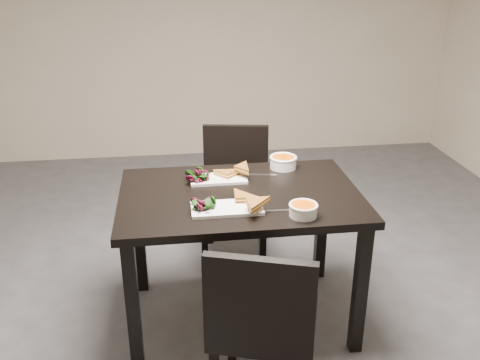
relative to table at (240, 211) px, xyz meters
The scene contains 14 objects.
ground 0.68m from the table, 118.74° to the left, with size 5.00×5.00×0.00m, color #47474C.
table is the anchor object (origin of this frame).
chair_near 0.70m from the table, 90.00° to the right, with size 0.53×0.53×0.85m.
chair_far 0.73m from the table, 84.86° to the left, with size 0.48×0.48×0.85m.
plate_near 0.23m from the table, 115.30° to the right, with size 0.33×0.17×0.02m, color white.
sandwich_near 0.22m from the table, 97.30° to the right, with size 0.17×0.12×0.05m, color #A66322, non-canonical shape.
salad_near 0.30m from the table, 135.54° to the right, with size 0.10×0.09×0.05m, color black, non-canonical shape.
soup_bowl_near 0.41m from the table, 48.99° to the right, with size 0.13×0.13×0.06m.
cutlery_near 0.30m from the table, 53.68° to the right, with size 0.18×0.02×0.00m, color silver.
plate_far 0.22m from the table, 117.60° to the left, with size 0.30×0.15×0.01m, color white.
sandwich_far 0.21m from the table, 99.42° to the left, with size 0.15×0.11×0.05m, color #A66322, non-canonical shape.
salad_far 0.29m from the table, 137.57° to the left, with size 0.09×0.08×0.04m, color black, non-canonical shape.
soup_bowl_far 0.44m from the table, 47.11° to the left, with size 0.15×0.15×0.07m.
cutlery_far 0.27m from the table, 57.75° to the left, with size 0.18×0.02×0.00m, color silver.
Camera 1 is at (-0.23, -2.53, 1.84)m, focal length 39.31 mm.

